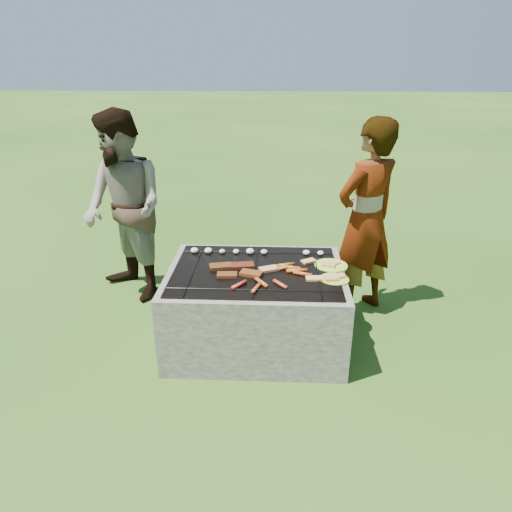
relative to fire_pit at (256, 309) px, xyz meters
The scene contains 10 objects.
lawn 0.28m from the fire_pit, ahead, with size 60.00×60.00×0.00m, color #224711.
fire_pit is the anchor object (origin of this frame).
mushrooms 0.47m from the fire_pit, 108.05° to the left, with size 1.05×0.06×0.04m.
pork_slabs 0.37m from the fire_pit, behind, with size 0.41×0.27×0.02m.
sausages 0.40m from the fire_pit, 35.17° to the right, with size 0.56×0.48×0.03m.
bread_on_grate 0.42m from the fire_pit, ahead, with size 0.46×0.39×0.02m.
plate_far 0.66m from the fire_pit, 10.44° to the left, with size 0.25×0.25×0.03m.
plate_near 0.66m from the fire_pit, 12.46° to the right, with size 0.27×0.27×0.03m.
cook 1.17m from the fire_pit, 32.36° to the left, with size 0.60×0.39×1.65m, color gray.
bystander 1.49m from the fire_pit, 148.42° to the left, with size 0.81×0.63×1.67m, color gray.
Camera 1 is at (0.14, -3.03, 2.03)m, focal length 32.00 mm.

